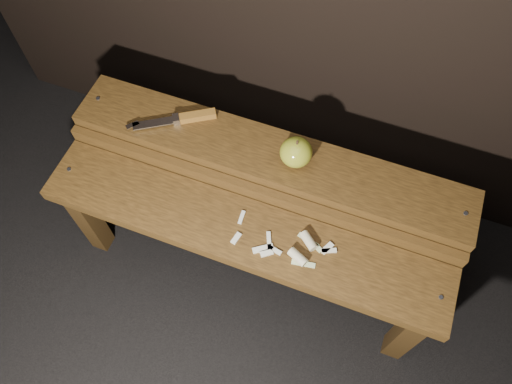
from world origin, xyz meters
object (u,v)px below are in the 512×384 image
(bench_rear_tier, at_px, (268,169))
(apple, at_px, (296,152))
(bench_front_tier, at_px, (241,242))
(knife, at_px, (186,118))

(bench_rear_tier, distance_m, apple, 0.15)
(bench_front_tier, distance_m, knife, 0.40)
(apple, bearing_deg, bench_front_tier, -108.54)
(bench_front_tier, bearing_deg, bench_rear_tier, 90.00)
(bench_rear_tier, bearing_deg, knife, 174.59)
(bench_rear_tier, height_order, apple, apple)
(bench_front_tier, height_order, apple, apple)
(bench_rear_tier, bearing_deg, bench_front_tier, -90.00)
(bench_front_tier, height_order, knife, knife)
(bench_rear_tier, height_order, knife, knife)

